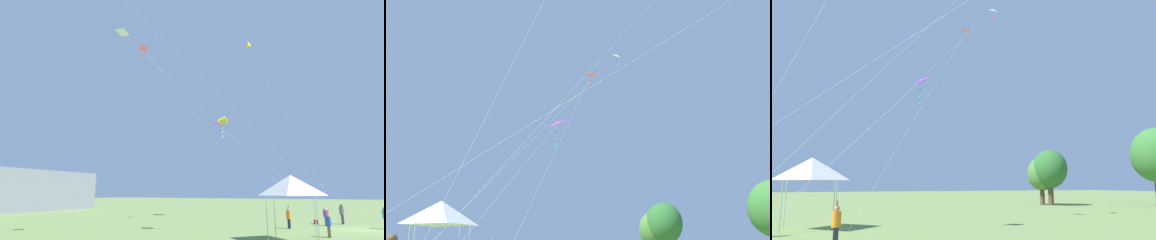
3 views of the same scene
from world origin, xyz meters
The scene contains 6 objects.
tree_far_left centered at (-23.28, 30.65, 4.30)m, with size 4.41×3.97×6.65m.
tree_near_right centered at (-24.40, 30.17, 3.71)m, with size 3.81×3.42×5.74m.
festival_tent centered at (-8.08, 4.05, 3.40)m, with size 3.06×3.06×4.05m.
kite_pink_delta_1 centered at (-10.01, 14.44, 14.19)m, with size 8.81×9.49×14.55m.
kite_purple_delta_3 centered at (-5.30, 9.71, 8.46)m, with size 9.81×8.67×8.91m.
kite_white_delta_4 centered at (-9.94, 16.64, 16.20)m, with size 4.69×15.59×16.69m.
Camera 2 is at (16.70, 0.28, 1.41)m, focal length 40.00 mm.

